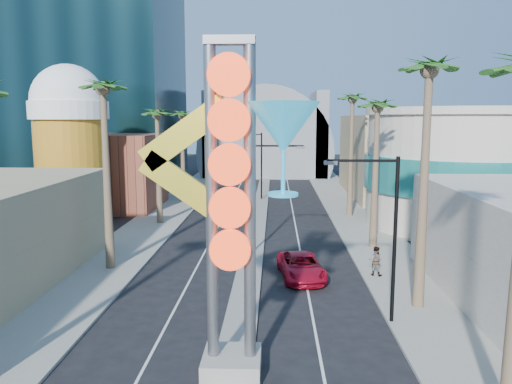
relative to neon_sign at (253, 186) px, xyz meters
name	(u,v)px	position (x,y,z in m)	size (l,w,h in m)	color
sidewalk_west	(166,213)	(-10.32, 32.04, -7.23)	(5.00, 100.00, 0.15)	gray
sidewalk_east	(353,214)	(8.68, 32.04, -7.23)	(5.00, 100.00, 0.15)	gray
median	(260,208)	(-0.82, 35.04, -7.23)	(1.60, 84.00, 0.15)	gray
brick_filler_west	(112,172)	(-16.82, 35.04, -3.31)	(10.00, 10.00, 8.00)	brown
filler_east	(390,156)	(15.18, 45.04, -2.31)	(10.00, 20.00, 10.00)	tan
beer_mug	(71,139)	(-17.82, 27.04, 0.54)	(7.00, 7.00, 14.50)	#B27417
turquoise_building	(459,169)	(17.18, 27.04, -2.06)	(16.60, 16.60, 10.60)	#B8AB9C
canopy	(266,149)	(-0.82, 69.04, -3.00)	(22.00, 16.00, 22.00)	slate
neon_sign	(253,186)	(0.00, 0.00, 0.00)	(6.53, 2.60, 12.55)	gray
streetlight_0	(260,187)	(-0.27, 17.04, -2.43)	(3.79, 0.25, 8.00)	black
streetlight_1	(257,159)	(-1.36, 41.04, -2.43)	(3.79, 0.25, 8.00)	black
streetlight_2	(385,225)	(5.91, 5.04, -2.47)	(3.45, 0.25, 8.00)	black
palm_1	(103,100)	(-9.82, 13.04, 3.52)	(2.40, 2.40, 12.70)	brown
palm_2	(157,121)	(-9.82, 27.04, 2.17)	(2.40, 2.40, 11.20)	brown
palm_3	(182,120)	(-9.82, 39.04, 2.17)	(2.40, 2.40, 11.20)	brown
palm_5	(429,86)	(8.18, 7.04, 3.96)	(2.40, 2.40, 13.20)	brown
palm_6	(377,115)	(8.18, 19.04, 2.62)	(2.40, 2.40, 11.70)	brown
palm_7	(352,106)	(8.18, 31.04, 3.52)	(2.40, 2.40, 12.70)	brown
red_pickup	(301,266)	(2.43, 11.76, -6.57)	(2.46, 5.33, 1.48)	#B40D27
pedestrian_b	(375,261)	(6.98, 12.05, -6.25)	(0.88, 0.69, 1.82)	gray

